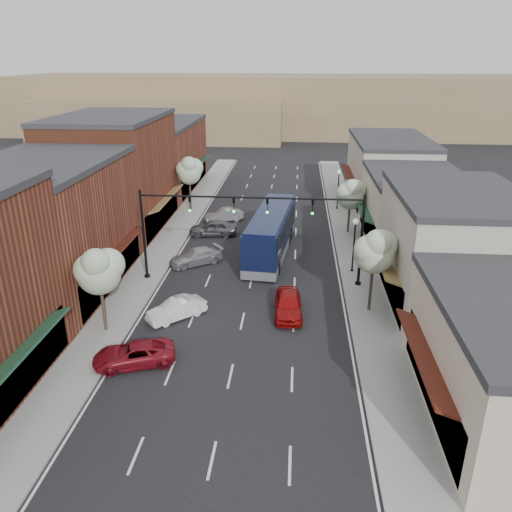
% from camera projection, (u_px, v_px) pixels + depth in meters
% --- Properties ---
extents(ground, '(160.00, 160.00, 0.00)m').
position_uv_depth(ground, '(239.00, 337.00, 30.37)').
color(ground, black).
rests_on(ground, ground).
extents(sidewalk_left, '(2.80, 73.00, 0.15)m').
position_uv_depth(sidewalk_left, '(174.00, 233.00, 48.10)').
color(sidewalk_left, gray).
rests_on(sidewalk_left, ground).
extents(sidewalk_right, '(2.80, 73.00, 0.15)m').
position_uv_depth(sidewalk_right, '(350.00, 238.00, 46.81)').
color(sidewalk_right, gray).
rests_on(sidewalk_right, ground).
extents(curb_left, '(0.25, 73.00, 0.17)m').
position_uv_depth(curb_left, '(189.00, 233.00, 47.99)').
color(curb_left, gray).
rests_on(curb_left, ground).
extents(curb_right, '(0.25, 73.00, 0.17)m').
position_uv_depth(curb_right, '(335.00, 237.00, 46.92)').
color(curb_right, gray).
rests_on(curb_right, ground).
extents(bldg_left_midnear, '(10.14, 14.10, 9.40)m').
position_uv_depth(bldg_left_midnear, '(48.00, 227.00, 35.27)').
color(bldg_left_midnear, brown).
rests_on(bldg_left_midnear, ground).
extents(bldg_left_midfar, '(10.14, 14.10, 10.90)m').
position_uv_depth(bldg_left_midfar, '(115.00, 174.00, 47.95)').
color(bldg_left_midfar, brown).
rests_on(bldg_left_midfar, ground).
extents(bldg_left_far, '(10.14, 18.10, 8.40)m').
position_uv_depth(bldg_left_far, '(160.00, 156.00, 63.21)').
color(bldg_left_far, brown).
rests_on(bldg_left_far, ground).
extents(bldg_right_midnear, '(9.14, 12.10, 7.90)m').
position_uv_depth(bldg_right_midnear, '(451.00, 249.00, 33.41)').
color(bldg_right_midnear, beige).
rests_on(bldg_right_midnear, ground).
extents(bldg_right_midfar, '(9.14, 12.10, 6.40)m').
position_uv_depth(bldg_right_midfar, '(413.00, 209.00, 44.79)').
color(bldg_right_midfar, beige).
rests_on(bldg_right_midfar, ground).
extents(bldg_right_far, '(9.14, 16.10, 7.40)m').
position_uv_depth(bldg_right_far, '(388.00, 170.00, 57.56)').
color(bldg_right_far, beige).
rests_on(bldg_right_far, ground).
extents(hill_far, '(120.00, 30.00, 12.00)m').
position_uv_depth(hill_far, '(284.00, 104.00, 111.38)').
color(hill_far, '#7A6647').
rests_on(hill_far, ground).
extents(hill_near, '(50.00, 20.00, 8.00)m').
position_uv_depth(hill_near, '(162.00, 118.00, 102.94)').
color(hill_near, '#7A6647').
rests_on(hill_near, ground).
extents(signal_mast_right, '(8.22, 0.46, 7.00)m').
position_uv_depth(signal_mast_right, '(329.00, 226.00, 35.62)').
color(signal_mast_right, black).
rests_on(signal_mast_right, ground).
extents(signal_mast_left, '(8.22, 0.46, 7.00)m').
position_uv_depth(signal_mast_left, '(174.00, 222.00, 36.48)').
color(signal_mast_left, black).
rests_on(signal_mast_left, ground).
extents(tree_right_near, '(2.85, 2.65, 5.95)m').
position_uv_depth(tree_right_near, '(375.00, 250.00, 31.72)').
color(tree_right_near, '#47382B').
rests_on(tree_right_near, ground).
extents(tree_right_far, '(2.85, 2.65, 5.43)m').
position_uv_depth(tree_right_far, '(351.00, 193.00, 46.69)').
color(tree_right_far, '#47382B').
rests_on(tree_right_far, ground).
extents(tree_left_near, '(2.85, 2.65, 5.69)m').
position_uv_depth(tree_left_near, '(99.00, 270.00, 29.38)').
color(tree_left_near, '#47382B').
rests_on(tree_left_near, ground).
extents(tree_left_far, '(2.85, 2.65, 6.13)m').
position_uv_depth(tree_left_far, '(189.00, 170.00, 53.28)').
color(tree_left_far, '#47382B').
rests_on(tree_left_far, ground).
extents(lamp_post_near, '(0.44, 0.44, 4.44)m').
position_uv_depth(lamp_post_near, '(355.00, 237.00, 38.37)').
color(lamp_post_near, black).
rests_on(lamp_post_near, ground).
extents(lamp_post_far, '(0.44, 0.44, 4.44)m').
position_uv_depth(lamp_post_far, '(338.00, 183.00, 54.55)').
color(lamp_post_far, black).
rests_on(lamp_post_far, ground).
extents(coach_bus, '(3.94, 12.60, 3.79)m').
position_uv_depth(coach_bus, '(271.00, 232.00, 42.49)').
color(coach_bus, black).
rests_on(coach_bus, ground).
extents(red_hatchback, '(1.98, 4.52, 1.51)m').
position_uv_depth(red_hatchback, '(288.00, 304.00, 32.77)').
color(red_hatchback, '#960B0A').
rests_on(red_hatchback, ground).
extents(parked_car_a, '(4.91, 3.40, 1.25)m').
position_uv_depth(parked_car_a, '(134.00, 354.00, 27.51)').
color(parked_car_a, maroon).
rests_on(parked_car_a, ground).
extents(parked_car_b, '(3.82, 3.67, 1.30)m').
position_uv_depth(parked_car_b, '(176.00, 309.00, 32.35)').
color(parked_car_b, white).
rests_on(parked_car_b, ground).
extents(parked_car_c, '(4.67, 4.02, 1.29)m').
position_uv_depth(parked_car_c, '(196.00, 257.00, 40.85)').
color(parked_car_c, '#A6A5AA').
rests_on(parked_car_c, ground).
extents(parked_car_d, '(4.64, 2.29, 1.52)m').
position_uv_depth(parked_car_d, '(213.00, 228.00, 47.34)').
color(parked_car_d, '#4E5055').
rests_on(parked_car_d, ground).
extents(parked_car_e, '(4.22, 2.98, 1.32)m').
position_uv_depth(parked_car_e, '(224.00, 215.00, 51.51)').
color(parked_car_e, '#9F9FA4').
rests_on(parked_car_e, ground).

